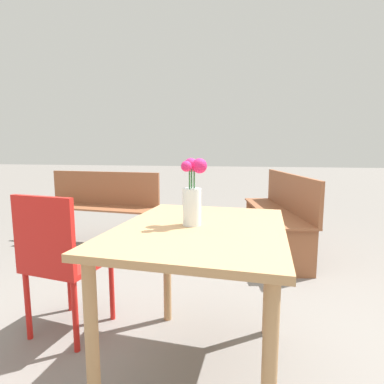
# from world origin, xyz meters

# --- Properties ---
(ground_plane) EXTENTS (40.00, 40.00, 0.00)m
(ground_plane) POSITION_xyz_m (0.00, 0.00, 0.00)
(ground_plane) COLOR slate
(table_front) EXTENTS (0.80, 1.01, 0.75)m
(table_front) POSITION_xyz_m (0.00, 0.00, 0.65)
(table_front) COLOR tan
(table_front) RESTS_ON ground_plane
(flower_vase) EXTENTS (0.12, 0.14, 0.31)m
(flower_vase) POSITION_xyz_m (-0.04, 0.01, 0.89)
(flower_vase) COLOR silver
(flower_vase) RESTS_ON table_front
(cafe_chair) EXTENTS (0.45, 0.45, 0.86)m
(cafe_chair) POSITION_xyz_m (-0.85, 0.15, 0.49)
(cafe_chair) COLOR red
(cafe_chair) RESTS_ON ground_plane
(bench_near) EXTENTS (1.45, 0.48, 0.85)m
(bench_near) POSITION_xyz_m (-1.52, 1.91, 0.45)
(bench_near) COLOR brown
(bench_near) RESTS_ON ground_plane
(bench_middle) EXTENTS (0.67, 1.68, 0.85)m
(bench_middle) POSITION_xyz_m (0.56, 2.05, 0.46)
(bench_middle) COLOR brown
(bench_middle) RESTS_ON ground_plane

